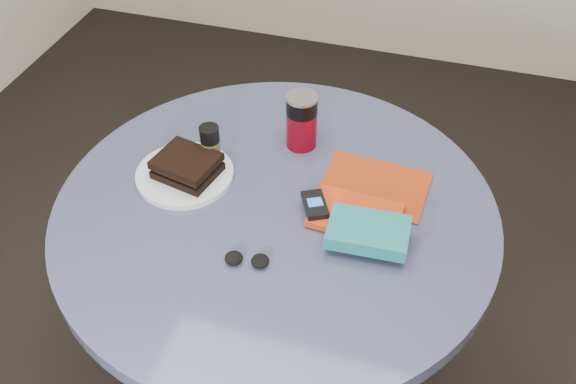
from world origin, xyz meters
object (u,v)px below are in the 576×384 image
(table, at_px, (276,254))
(sandwich, at_px, (187,166))
(red_book, at_px, (355,215))
(mp3_player, at_px, (315,205))
(soda_can, at_px, (302,121))
(pepper_grinder, at_px, (211,145))
(novel, at_px, (368,232))
(magazine, at_px, (375,186))
(plate, at_px, (185,175))
(headphones, at_px, (247,260))

(table, bearing_deg, sandwich, 172.39)
(red_book, bearing_deg, mp3_player, -171.55)
(soda_can, bearing_deg, table, -88.91)
(soda_can, height_order, pepper_grinder, soda_can)
(novel, bearing_deg, table, 163.13)
(sandwich, xyz_separation_m, red_book, (0.40, -0.02, -0.03))
(novel, bearing_deg, soda_can, 125.61)
(sandwich, relative_size, red_book, 0.81)
(sandwich, height_order, pepper_grinder, pepper_grinder)
(table, xyz_separation_m, novel, (0.22, -0.06, 0.20))
(soda_can, bearing_deg, sandwich, -137.80)
(table, height_order, magazine, magazine)
(sandwich, height_order, soda_can, soda_can)
(plate, distance_m, magazine, 0.45)
(table, distance_m, magazine, 0.29)
(novel, height_order, mp3_player, novel)
(mp3_player, bearing_deg, magazine, 48.59)
(soda_can, xyz_separation_m, headphones, (0.00, -0.41, -0.06))
(table, distance_m, red_book, 0.25)
(plate, height_order, magazine, plate)
(mp3_player, bearing_deg, headphones, -117.98)
(red_book, height_order, novel, novel)
(mp3_player, bearing_deg, sandwich, 174.91)
(table, xyz_separation_m, sandwich, (-0.22, 0.03, 0.20))
(soda_can, height_order, red_book, soda_can)
(plate, height_order, pepper_grinder, pepper_grinder)
(magazine, xyz_separation_m, red_book, (-0.02, -0.12, 0.01))
(novel, bearing_deg, pepper_grinder, 156.88)
(pepper_grinder, bearing_deg, mp3_player, -18.66)
(pepper_grinder, relative_size, headphones, 1.10)
(headphones, bearing_deg, table, 88.61)
(novel, distance_m, headphones, 0.26)
(soda_can, xyz_separation_m, mp3_player, (0.10, -0.23, -0.05))
(pepper_grinder, distance_m, headphones, 0.33)
(mp3_player, bearing_deg, plate, 174.78)
(plate, relative_size, red_book, 1.19)
(red_book, bearing_deg, sandwich, -179.68)
(red_book, bearing_deg, novel, -55.88)
(pepper_grinder, distance_m, mp3_player, 0.30)
(soda_can, relative_size, novel, 0.85)
(sandwich, bearing_deg, pepper_grinder, 63.59)
(plate, height_order, novel, novel)
(novel, distance_m, mp3_player, 0.14)
(soda_can, bearing_deg, novel, -51.59)
(soda_can, relative_size, magazine, 0.59)
(sandwich, bearing_deg, mp3_player, -5.09)
(novel, xyz_separation_m, mp3_player, (-0.13, 0.06, -0.01))
(headphones, bearing_deg, mp3_player, 62.02)
(plate, distance_m, mp3_player, 0.33)
(sandwich, bearing_deg, table, -7.61)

